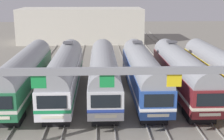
{
  "coord_description": "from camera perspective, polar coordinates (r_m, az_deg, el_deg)",
  "views": [
    {
      "loc": [
        -2.5,
        -31.73,
        10.98
      ],
      "look_at": [
        -1.08,
        2.36,
        2.25
      ],
      "focal_mm": 50.66,
      "sensor_mm": 36.0,
      "label": 1
    }
  ],
  "objects": [
    {
      "name": "commuter_train_silver",
      "position": [
        32.79,
        -1.51,
        -0.31
      ],
      "size": [
        2.88,
        18.06,
        4.77
      ],
      "color": "silver",
      "rests_on": "ground"
    },
    {
      "name": "track_bed",
      "position": [
        50.0,
        0.54,
        1.75
      ],
      "size": [
        21.93,
        70.0,
        0.15
      ],
      "color": "gray",
      "rests_on": "ground"
    },
    {
      "name": "catenary_gantry",
      "position": [
        19.24,
        5.19,
        -2.73
      ],
      "size": [
        25.67,
        0.44,
        6.97
      ],
      "color": "gray",
      "rests_on": "ground"
    },
    {
      "name": "commuter_train_green",
      "position": [
        33.68,
        -15.54,
        -0.44
      ],
      "size": [
        2.88,
        18.06,
        4.77
      ],
      "color": "#236B42",
      "rests_on": "ground"
    },
    {
      "name": "ground_plane",
      "position": [
        33.67,
        2.01,
        -4.69
      ],
      "size": [
        160.0,
        160.0,
        0.0
      ],
      "primitive_type": "plane",
      "color": "gray"
    },
    {
      "name": "commuter_train_yellow",
      "position": [
        35.17,
        18.89,
        -0.08
      ],
      "size": [
        2.88,
        18.06,
        4.77
      ],
      "color": "gold",
      "rests_on": "ground"
    },
    {
      "name": "commuter_train_blue",
      "position": [
        33.11,
        5.58,
        -0.23
      ],
      "size": [
        2.88,
        18.06,
        5.05
      ],
      "color": "#284C9E",
      "rests_on": "ground"
    },
    {
      "name": "maintenance_building",
      "position": [
        68.43,
        -5.54,
        8.06
      ],
      "size": [
        25.74,
        10.0,
        7.14
      ],
      "primitive_type": "cube",
      "color": "beige",
      "rests_on": "ground"
    },
    {
      "name": "commuter_train_maroon",
      "position": [
        33.91,
        12.44,
        -0.15
      ],
      "size": [
        2.88,
        18.06,
        5.05
      ],
      "color": "maroon",
      "rests_on": "ground"
    },
    {
      "name": "commuter_train_white",
      "position": [
        32.99,
        -8.62,
        -0.37
      ],
      "size": [
        2.88,
        18.06,
        5.05
      ],
      "color": "white",
      "rests_on": "ground"
    }
  ]
}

